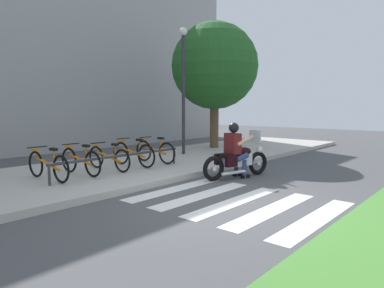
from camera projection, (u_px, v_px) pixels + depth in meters
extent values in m
plane|color=#4C4C4F|center=(228.00, 205.00, 6.54)|extent=(48.00, 48.00, 0.00)
cube|color=#4C8C38|center=(374.00, 235.00, 4.89)|extent=(24.00, 1.10, 0.08)
cube|color=#B7B2A8|center=(97.00, 173.00, 9.30)|extent=(24.00, 4.40, 0.15)
cube|color=white|center=(316.00, 219.00, 5.68)|extent=(2.80, 0.40, 0.01)
cube|color=white|center=(272.00, 210.00, 6.20)|extent=(2.80, 0.40, 0.01)
cube|color=white|center=(235.00, 202.00, 6.72)|extent=(2.80, 0.40, 0.01)
cube|color=white|center=(203.00, 195.00, 7.24)|extent=(2.80, 0.40, 0.01)
cube|color=white|center=(175.00, 189.00, 7.77)|extent=(2.80, 0.40, 0.01)
torus|color=black|center=(258.00, 163.00, 9.41)|extent=(0.64, 0.27, 0.63)
cylinder|color=silver|center=(258.00, 163.00, 9.41)|extent=(0.14, 0.13, 0.11)
torus|color=black|center=(214.00, 169.00, 8.57)|extent=(0.64, 0.27, 0.63)
cylinder|color=silver|center=(214.00, 169.00, 8.57)|extent=(0.14, 0.13, 0.11)
cube|color=silver|center=(237.00, 160.00, 8.98)|extent=(0.88, 0.49, 0.28)
ellipsoid|color=black|center=(243.00, 151.00, 9.07)|extent=(0.57, 0.41, 0.22)
cube|color=black|center=(231.00, 155.00, 8.84)|extent=(0.61, 0.42, 0.10)
cube|color=black|center=(220.00, 159.00, 8.94)|extent=(0.34, 0.20, 0.28)
cube|color=black|center=(231.00, 161.00, 8.58)|extent=(0.34, 0.20, 0.28)
cylinder|color=silver|center=(254.00, 143.00, 9.27)|extent=(0.19, 0.61, 0.03)
sphere|color=white|center=(260.00, 150.00, 9.40)|extent=(0.18, 0.18, 0.18)
cube|color=silver|center=(255.00, 136.00, 9.26)|extent=(0.14, 0.40, 0.32)
cylinder|color=silver|center=(234.00, 173.00, 8.72)|extent=(0.75, 0.27, 0.08)
cube|color=#591919|center=(233.00, 143.00, 8.84)|extent=(0.36, 0.45, 0.52)
sphere|color=black|center=(234.00, 128.00, 8.82)|extent=(0.26, 0.26, 0.26)
cylinder|color=tan|center=(234.00, 139.00, 9.14)|extent=(0.52, 0.22, 0.26)
cylinder|color=tan|center=(245.00, 141.00, 8.78)|extent=(0.52, 0.22, 0.26)
cylinder|color=navy|center=(233.00, 156.00, 9.10)|extent=(0.46, 0.25, 0.24)
cylinder|color=navy|center=(236.00, 167.00, 9.20)|extent=(0.11, 0.11, 0.47)
cube|color=black|center=(237.00, 174.00, 9.24)|extent=(0.26, 0.16, 0.08)
cylinder|color=navy|center=(241.00, 158.00, 8.83)|extent=(0.46, 0.25, 0.24)
cylinder|color=navy|center=(244.00, 169.00, 8.93)|extent=(0.11, 0.11, 0.47)
cube|color=black|center=(245.00, 176.00, 8.98)|extent=(0.26, 0.16, 0.08)
torus|color=black|center=(36.00, 164.00, 8.28)|extent=(0.08, 0.63, 0.63)
torus|color=black|center=(61.00, 169.00, 7.62)|extent=(0.08, 0.63, 0.63)
cylinder|color=orange|center=(48.00, 164.00, 7.94)|extent=(0.11, 0.97, 0.26)
cylinder|color=orange|center=(54.00, 158.00, 7.76)|extent=(0.04, 0.04, 0.39)
cube|color=black|center=(54.00, 149.00, 7.74)|extent=(0.11, 0.20, 0.06)
cylinder|color=black|center=(37.00, 147.00, 8.17)|extent=(0.48, 0.05, 0.03)
cube|color=orange|center=(35.00, 150.00, 8.24)|extent=(0.09, 0.28, 0.04)
torus|color=black|center=(69.00, 160.00, 8.88)|extent=(0.08, 0.64, 0.64)
torus|color=black|center=(93.00, 164.00, 8.27)|extent=(0.08, 0.64, 0.64)
cylinder|color=orange|center=(80.00, 159.00, 8.57)|extent=(0.10, 0.88, 0.24)
cylinder|color=orange|center=(86.00, 154.00, 8.40)|extent=(0.04, 0.04, 0.39)
cube|color=black|center=(86.00, 146.00, 8.38)|extent=(0.11, 0.20, 0.06)
cylinder|color=black|center=(71.00, 144.00, 8.77)|extent=(0.48, 0.05, 0.03)
cube|color=orange|center=(69.00, 147.00, 8.84)|extent=(0.09, 0.28, 0.04)
torus|color=black|center=(96.00, 157.00, 9.54)|extent=(0.08, 0.61, 0.61)
torus|color=black|center=(122.00, 161.00, 8.87)|extent=(0.08, 0.61, 0.61)
cylinder|color=orange|center=(109.00, 157.00, 9.20)|extent=(0.11, 0.96, 0.26)
cylinder|color=orange|center=(115.00, 152.00, 9.02)|extent=(0.04, 0.04, 0.37)
cube|color=black|center=(115.00, 145.00, 9.00)|extent=(0.11, 0.20, 0.06)
cylinder|color=black|center=(98.00, 143.00, 9.43)|extent=(0.48, 0.05, 0.03)
cube|color=orange|center=(96.00, 145.00, 9.50)|extent=(0.09, 0.28, 0.04)
torus|color=black|center=(121.00, 153.00, 10.15)|extent=(0.09, 0.66, 0.66)
torus|color=black|center=(146.00, 156.00, 9.51)|extent=(0.09, 0.66, 0.66)
cylinder|color=orange|center=(133.00, 152.00, 9.82)|extent=(0.11, 0.94, 0.26)
cylinder|color=orange|center=(140.00, 147.00, 9.64)|extent=(0.04, 0.04, 0.40)
cube|color=black|center=(140.00, 140.00, 9.62)|extent=(0.11, 0.20, 0.06)
cylinder|color=black|center=(123.00, 139.00, 10.04)|extent=(0.48, 0.05, 0.03)
cube|color=orange|center=(121.00, 141.00, 10.11)|extent=(0.09, 0.28, 0.04)
torus|color=black|center=(144.00, 151.00, 10.75)|extent=(0.09, 0.65, 0.65)
torus|color=black|center=(167.00, 153.00, 10.16)|extent=(0.09, 0.65, 0.65)
cylinder|color=orange|center=(155.00, 150.00, 10.45)|extent=(0.10, 0.87, 0.24)
cylinder|color=orange|center=(161.00, 145.00, 10.28)|extent=(0.04, 0.04, 0.40)
cube|color=black|center=(161.00, 138.00, 10.26)|extent=(0.11, 0.20, 0.06)
cylinder|color=black|center=(146.00, 137.00, 10.65)|extent=(0.48, 0.05, 0.03)
cube|color=orange|center=(144.00, 139.00, 10.72)|extent=(0.09, 0.28, 0.04)
cylinder|color=#333338|center=(122.00, 156.00, 8.83)|extent=(3.94, 0.07, 0.07)
cylinder|color=#333338|center=(49.00, 175.00, 7.41)|extent=(0.06, 0.06, 0.45)
cylinder|color=#333338|center=(174.00, 156.00, 10.30)|extent=(0.06, 0.06, 0.45)
cylinder|color=#2D2D33|center=(183.00, 98.00, 12.25)|extent=(0.12, 0.12, 4.31)
sphere|color=white|center=(183.00, 32.00, 12.01)|extent=(0.28, 0.28, 0.28)
cylinder|color=brown|center=(214.00, 124.00, 14.37)|extent=(0.36, 0.36, 2.26)
sphere|color=#235B23|center=(215.00, 66.00, 14.12)|extent=(3.52, 3.52, 3.52)
cube|color=#A0A0A0|center=(3.00, 36.00, 12.55)|extent=(24.00, 1.20, 8.79)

